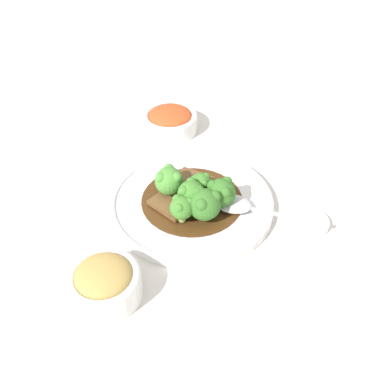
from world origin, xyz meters
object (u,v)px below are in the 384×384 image
(broccoli_floret_0, at_px, (191,194))
(beef_strip_2, at_px, (187,194))
(serving_spoon, at_px, (239,205))
(beef_strip_0, at_px, (175,178))
(beef_strip_3, at_px, (169,206))
(broccoli_floret_3, at_px, (169,180))
(beef_strip_1, at_px, (197,179))
(side_bowl_appetizer, at_px, (105,282))
(broccoli_floret_4, at_px, (182,207))
(broccoli_floret_2, at_px, (201,184))
(broccoli_floret_1, at_px, (205,204))
(beef_strip_4, at_px, (224,190))
(broccoli_floret_5, at_px, (221,192))
(sauce_dish, at_px, (311,222))
(main_plate, at_px, (192,202))
(side_bowl_kimchi, at_px, (170,120))

(broccoli_floret_0, bearing_deg, beef_strip_2, -108.68)
(serving_spoon, bearing_deg, beef_strip_0, -64.54)
(beef_strip_3, distance_m, broccoli_floret_3, 0.05)
(beef_strip_1, height_order, beef_strip_3, beef_strip_1)
(beef_strip_3, xyz_separation_m, side_bowl_appetizer, (0.16, 0.10, 0.01))
(broccoli_floret_4, bearing_deg, broccoli_floret_2, -149.47)
(broccoli_floret_1, bearing_deg, broccoli_floret_0, -75.94)
(broccoli_floret_3, height_order, side_bowl_appetizer, broccoli_floret_3)
(beef_strip_4, distance_m, broccoli_floret_4, 0.11)
(broccoli_floret_0, bearing_deg, beef_strip_0, -99.53)
(broccoli_floret_5, height_order, sauce_dish, broccoli_floret_5)
(main_plate, bearing_deg, side_bowl_kimchi, -109.89)
(beef_strip_4, height_order, side_bowl_appetizer, side_bowl_appetizer)
(beef_strip_1, bearing_deg, broccoli_floret_2, 68.67)
(broccoli_floret_5, height_order, side_bowl_kimchi, broccoli_floret_5)
(beef_strip_2, distance_m, broccoli_floret_2, 0.03)
(beef_strip_3, bearing_deg, side_bowl_appetizer, 32.06)
(broccoli_floret_4, relative_size, sauce_dish, 0.76)
(broccoli_floret_4, bearing_deg, broccoli_floret_3, -101.32)
(beef_strip_0, bearing_deg, side_bowl_kimchi, -115.90)
(broccoli_floret_3, height_order, broccoli_floret_4, broccoli_floret_3)
(broccoli_floret_4, relative_size, side_bowl_appetizer, 0.46)
(broccoli_floret_1, xyz_separation_m, sauce_dish, (-0.16, 0.09, -0.04))
(main_plate, bearing_deg, broccoli_floret_1, 82.85)
(beef_strip_1, relative_size, beef_strip_2, 1.36)
(broccoli_floret_1, height_order, broccoli_floret_5, broccoli_floret_1)
(broccoli_floret_1, relative_size, broccoli_floret_4, 1.17)
(beef_strip_0, distance_m, beef_strip_3, 0.08)
(sauce_dish, bearing_deg, broccoli_floret_2, -47.00)
(broccoli_floret_0, height_order, broccoli_floret_4, broccoli_floret_0)
(broccoli_floret_4, bearing_deg, beef_strip_3, -81.17)
(side_bowl_appetizer, bearing_deg, beef_strip_2, -151.41)
(beef_strip_2, height_order, broccoli_floret_1, broccoli_floret_1)
(beef_strip_1, bearing_deg, beef_strip_0, -34.19)
(main_plate, height_order, beef_strip_0, beef_strip_0)
(side_bowl_kimchi, xyz_separation_m, side_bowl_appetizer, (0.29, 0.34, 0.01))
(beef_strip_3, bearing_deg, beef_strip_2, -165.77)
(broccoli_floret_1, height_order, broccoli_floret_4, broccoli_floret_1)
(main_plate, bearing_deg, beef_strip_3, 0.84)
(beef_strip_0, bearing_deg, serving_spoon, 115.46)
(beef_strip_2, bearing_deg, beef_strip_4, 157.75)
(main_plate, relative_size, beef_strip_4, 5.47)
(main_plate, xyz_separation_m, broccoli_floret_0, (0.01, 0.02, 0.04))
(beef_strip_1, bearing_deg, beef_strip_2, 35.07)
(side_bowl_appetizer, relative_size, sauce_dish, 1.66)
(broccoli_floret_2, xyz_separation_m, broccoli_floret_5, (-0.02, 0.04, 0.00))
(main_plate, relative_size, broccoli_floret_4, 6.04)
(broccoli_floret_2, relative_size, serving_spoon, 0.28)
(beef_strip_1, height_order, sauce_dish, beef_strip_1)
(broccoli_floret_0, bearing_deg, beef_strip_3, -31.08)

